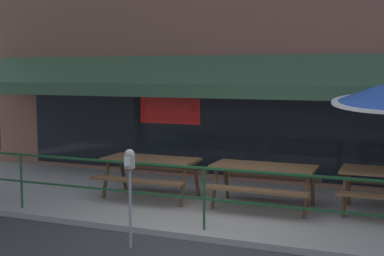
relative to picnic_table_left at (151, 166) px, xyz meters
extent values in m
plane|color=#2D2D30|center=(1.67, -1.84, -0.71)|extent=(120.00, 120.00, 0.00)
cube|color=gray|center=(1.67, 0.16, -0.66)|extent=(15.00, 4.00, 0.10)
cube|color=brown|center=(1.67, 2.41, 3.15)|extent=(15.00, 0.50, 7.72)
cube|color=black|center=(1.67, 2.15, 0.64)|extent=(12.00, 0.02, 2.30)
cube|color=red|center=(-0.58, 2.13, 0.94)|extent=(1.50, 0.02, 0.70)
cube|color=#335138|center=(1.67, 1.61, 1.79)|extent=(13.80, 0.92, 0.70)
cube|color=#335138|center=(1.67, 1.10, 1.39)|extent=(13.80, 0.08, 0.28)
cylinder|color=#194723|center=(-1.78, -1.54, -0.13)|extent=(0.04, 0.04, 0.95)
cylinder|color=#194723|center=(1.67, -1.54, -0.13)|extent=(0.04, 0.04, 0.95)
cube|color=#194723|center=(1.67, -1.54, 0.34)|extent=(13.80, 0.04, 0.04)
cube|color=#194723|center=(1.67, -1.54, -0.13)|extent=(13.80, 0.03, 0.03)
cube|color=brown|center=(0.00, 0.00, 0.13)|extent=(1.80, 0.80, 0.05)
cube|color=brown|center=(0.00, -0.58, -0.17)|extent=(1.80, 0.26, 0.04)
cube|color=brown|center=(0.00, 0.58, -0.17)|extent=(1.80, 0.26, 0.04)
cylinder|color=#48311E|center=(0.80, -0.32, -0.24)|extent=(0.07, 0.30, 0.73)
cylinder|color=#48311E|center=(0.80, 0.32, -0.24)|extent=(0.07, 0.30, 0.73)
cylinder|color=#48311E|center=(-0.80, -0.32, -0.24)|extent=(0.07, 0.30, 0.73)
cylinder|color=#48311E|center=(-0.80, 0.32, -0.24)|extent=(0.07, 0.30, 0.73)
cube|color=brown|center=(2.18, 0.04, 0.13)|extent=(1.80, 0.80, 0.05)
cube|color=brown|center=(2.18, -0.54, -0.17)|extent=(1.80, 0.26, 0.04)
cube|color=brown|center=(2.18, 0.62, -0.17)|extent=(1.80, 0.26, 0.04)
cylinder|color=#48311E|center=(2.98, -0.28, -0.24)|extent=(0.07, 0.30, 0.73)
cylinder|color=#48311E|center=(2.98, 0.36, -0.24)|extent=(0.07, 0.30, 0.73)
cylinder|color=#48311E|center=(1.38, -0.28, -0.24)|extent=(0.07, 0.30, 0.73)
cylinder|color=#48311E|center=(1.38, 0.36, -0.24)|extent=(0.07, 0.30, 0.73)
cylinder|color=#48311E|center=(3.56, 0.05, -0.24)|extent=(0.07, 0.30, 0.73)
cylinder|color=#48311E|center=(3.56, 0.69, -0.24)|extent=(0.07, 0.30, 0.73)
cylinder|color=gray|center=(0.90, -2.45, -0.13)|extent=(0.04, 0.04, 1.15)
cylinder|color=gray|center=(0.90, -2.45, 0.54)|extent=(0.15, 0.15, 0.20)
sphere|color=gray|center=(0.90, -2.45, 0.64)|extent=(0.14, 0.14, 0.14)
cube|color=silver|center=(0.90, -2.53, 0.55)|extent=(0.08, 0.01, 0.13)
camera|label=1|loc=(4.51, -8.96, 1.81)|focal=50.00mm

